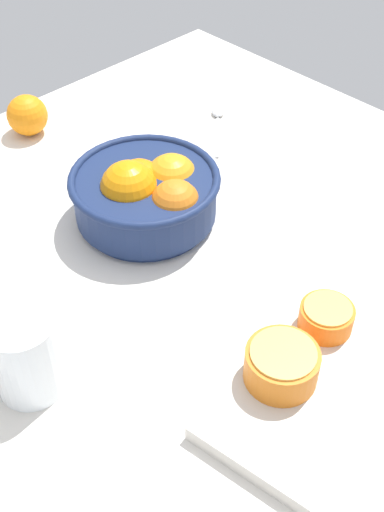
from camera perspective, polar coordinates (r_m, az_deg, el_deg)
The scene contains 8 objects.
ground_plane at distance 90.66cm, azimuth -2.09°, elevation -3.25°, with size 118.35×107.68×3.00cm, color silver.
fruit_bowl at distance 96.95cm, azimuth -3.86°, elevation 5.44°, with size 22.12×22.12×10.97cm.
second_glass at distance 77.86cm, azimuth -14.09°, elevation -8.56°, with size 8.34×8.34×10.86cm.
cutting_board at distance 79.64cm, azimuth 13.06°, elevation -10.96°, with size 31.88×22.15×2.11cm, color beige.
orange_half_0 at distance 82.27cm, azimuth 11.54°, elevation -5.20°, with size 6.69×6.69×3.46cm.
orange_half_1 at distance 76.03cm, azimuth 7.76°, elevation -9.31°, with size 8.53×8.53×4.59cm.
loose_orange_2 at distance 120.49cm, azimuth -14.06°, elevation 11.73°, with size 7.07×7.07×7.07cm, color orange.
spoon at distance 120.91cm, azimuth 2.24°, elevation 11.44°, with size 12.34×11.79×1.00cm.
Camera 1 is at (-41.08, -46.77, 64.42)cm, focal length 46.25 mm.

